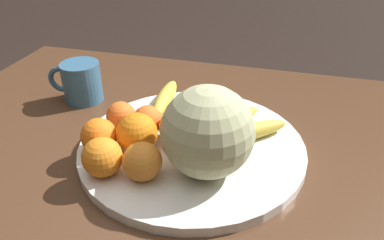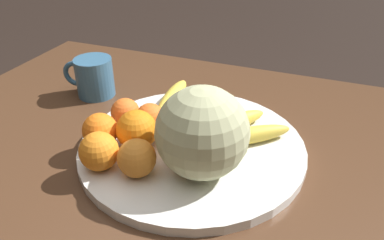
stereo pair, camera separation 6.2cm
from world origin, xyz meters
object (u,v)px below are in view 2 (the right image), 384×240
at_px(kitchen_table, 201,204).
at_px(ceramic_mug, 94,77).
at_px(banana_bunch, 208,114).
at_px(orange_mid_center, 100,130).
at_px(fruit_bowl, 192,146).
at_px(orange_front_right, 99,151).
at_px(melon, 202,133).
at_px(orange_back_right, 125,112).
at_px(orange_top_small, 137,158).
at_px(orange_front_left, 137,130).
at_px(orange_side_extra, 176,125).
at_px(orange_back_left, 150,118).

bearing_deg(kitchen_table, ceramic_mug, 154.45).
xyz_separation_m(banana_bunch, orange_mid_center, (-0.15, -0.15, 0.02)).
relative_size(fruit_bowl, orange_mid_center, 6.52).
distance_m(orange_front_right, orange_mid_center, 0.07).
distance_m(melon, orange_back_right, 0.21).
distance_m(melon, orange_top_small, 0.12).
bearing_deg(fruit_bowl, ceramic_mug, 156.36).
relative_size(fruit_bowl, orange_front_left, 5.70).
distance_m(fruit_bowl, melon, 0.12).
bearing_deg(orange_top_small, orange_mid_center, 154.22).
bearing_deg(orange_back_right, orange_mid_center, -94.84).
bearing_deg(orange_mid_center, orange_side_extra, 29.68).
height_order(orange_mid_center, orange_top_small, same).
distance_m(banana_bunch, ceramic_mug, 0.31).
distance_m(fruit_bowl, orange_top_small, 0.13).
distance_m(kitchen_table, orange_side_extra, 0.17).
height_order(fruit_bowl, orange_top_small, orange_top_small).
bearing_deg(fruit_bowl, orange_side_extra, 177.79).
bearing_deg(orange_back_right, ceramic_mug, 142.16).
height_order(orange_back_left, ceramic_mug, ceramic_mug).
xyz_separation_m(banana_bunch, orange_front_left, (-0.09, -0.13, 0.02)).
relative_size(fruit_bowl, banana_bunch, 1.45).
height_order(orange_front_right, orange_back_right, orange_front_right).
distance_m(kitchen_table, fruit_bowl, 0.12).
distance_m(fruit_bowl, orange_front_right, 0.18).
height_order(fruit_bowl, banana_bunch, banana_bunch).
distance_m(melon, ceramic_mug, 0.40).
height_order(orange_front_left, orange_front_right, orange_front_left).
distance_m(fruit_bowl, orange_mid_center, 0.17).
bearing_deg(fruit_bowl, orange_mid_center, -156.24).
xyz_separation_m(banana_bunch, ceramic_mug, (-0.30, 0.05, 0.01)).
relative_size(orange_front_right, orange_back_right, 1.16).
height_order(orange_back_left, orange_top_small, orange_top_small).
bearing_deg(orange_top_small, fruit_bowl, 66.21).
height_order(melon, orange_front_left, melon).
bearing_deg(orange_top_small, orange_back_left, 107.47).
height_order(kitchen_table, orange_back_right, orange_back_right).
bearing_deg(orange_front_left, orange_top_small, -61.65).
bearing_deg(orange_back_right, banana_bunch, 26.69).
relative_size(orange_front_right, orange_back_left, 1.17).
distance_m(banana_bunch, orange_top_small, 0.21).
height_order(kitchen_table, orange_top_small, orange_top_small).
relative_size(orange_front_left, orange_back_left, 1.29).
bearing_deg(melon, orange_mid_center, 179.14).
bearing_deg(orange_mid_center, orange_front_right, -58.46).
bearing_deg(fruit_bowl, orange_front_right, -133.69).
height_order(fruit_bowl, ceramic_mug, ceramic_mug).
distance_m(kitchen_table, ceramic_mug, 0.40).
height_order(banana_bunch, orange_back_left, orange_back_left).
xyz_separation_m(melon, orange_front_left, (-0.13, 0.02, -0.04)).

